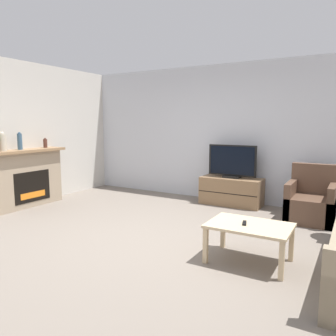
{
  "coord_description": "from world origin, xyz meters",
  "views": [
    {
      "loc": [
        2.26,
        -3.59,
        1.56
      ],
      "look_at": [
        -0.33,
        0.84,
        0.85
      ],
      "focal_mm": 35.0,
      "sensor_mm": 36.0,
      "label": 1
    }
  ],
  "objects_px": {
    "tv": "(232,162)",
    "armchair": "(311,203)",
    "remote": "(244,223)",
    "fireplace": "(27,177)",
    "mantel_vase_left": "(2,142)",
    "tv_stand": "(231,191)",
    "mantel_vase_centre_left": "(20,141)",
    "mantel_vase_right": "(45,143)",
    "coffee_table": "(249,229)"
  },
  "relations": [
    {
      "from": "coffee_table",
      "to": "armchair",
      "type": "bearing_deg",
      "value": 79.12
    },
    {
      "from": "armchair",
      "to": "mantel_vase_centre_left",
      "type": "bearing_deg",
      "value": -159.08
    },
    {
      "from": "tv_stand",
      "to": "remote",
      "type": "bearing_deg",
      "value": -67.52
    },
    {
      "from": "tv",
      "to": "mantel_vase_left",
      "type": "bearing_deg",
      "value": -142.53
    },
    {
      "from": "mantel_vase_right",
      "to": "mantel_vase_left",
      "type": "bearing_deg",
      "value": -90.0
    },
    {
      "from": "mantel_vase_left",
      "to": "tv",
      "type": "distance_m",
      "value": 4.11
    },
    {
      "from": "fireplace",
      "to": "mantel_vase_centre_left",
      "type": "height_order",
      "value": "mantel_vase_centre_left"
    },
    {
      "from": "fireplace",
      "to": "tv_stand",
      "type": "distance_m",
      "value": 3.86
    },
    {
      "from": "mantel_vase_left",
      "to": "mantel_vase_centre_left",
      "type": "bearing_deg",
      "value": 90.0
    },
    {
      "from": "armchair",
      "to": "remote",
      "type": "xyz_separation_m",
      "value": [
        -0.45,
        -2.07,
        0.16
      ]
    },
    {
      "from": "remote",
      "to": "mantel_vase_right",
      "type": "bearing_deg",
      "value": 153.56
    },
    {
      "from": "tv_stand",
      "to": "remote",
      "type": "distance_m",
      "value": 2.64
    },
    {
      "from": "fireplace",
      "to": "remote",
      "type": "height_order",
      "value": "fireplace"
    },
    {
      "from": "mantel_vase_left",
      "to": "tv",
      "type": "xyz_separation_m",
      "value": [
        3.25,
        2.49,
        -0.41
      ]
    },
    {
      "from": "fireplace",
      "to": "tv_stand",
      "type": "xyz_separation_m",
      "value": [
        3.26,
        2.05,
        -0.29
      ]
    },
    {
      "from": "mantel_vase_right",
      "to": "tv_stand",
      "type": "xyz_separation_m",
      "value": [
        3.25,
        1.6,
        -0.9
      ]
    },
    {
      "from": "mantel_vase_left",
      "to": "mantel_vase_right",
      "type": "height_order",
      "value": "mantel_vase_left"
    },
    {
      "from": "tv",
      "to": "armchair",
      "type": "distance_m",
      "value": 1.59
    },
    {
      "from": "armchair",
      "to": "remote",
      "type": "bearing_deg",
      "value": -102.19
    },
    {
      "from": "coffee_table",
      "to": "remote",
      "type": "distance_m",
      "value": 0.09
    },
    {
      "from": "fireplace",
      "to": "remote",
      "type": "xyz_separation_m",
      "value": [
        4.27,
        -0.38,
        -0.1
      ]
    },
    {
      "from": "tv_stand",
      "to": "coffee_table",
      "type": "xyz_separation_m",
      "value": [
        1.06,
        -2.41,
        0.12
      ]
    },
    {
      "from": "fireplace",
      "to": "remote",
      "type": "relative_size",
      "value": 9.53
    },
    {
      "from": "mantel_vase_centre_left",
      "to": "mantel_vase_right",
      "type": "distance_m",
      "value": 0.56
    },
    {
      "from": "mantel_vase_centre_left",
      "to": "tv",
      "type": "bearing_deg",
      "value": 33.59
    },
    {
      "from": "mantel_vase_centre_left",
      "to": "armchair",
      "type": "height_order",
      "value": "mantel_vase_centre_left"
    },
    {
      "from": "coffee_table",
      "to": "remote",
      "type": "xyz_separation_m",
      "value": [
        -0.05,
        -0.02,
        0.07
      ]
    },
    {
      "from": "mantel_vase_centre_left",
      "to": "tv_stand",
      "type": "distance_m",
      "value": 4.02
    },
    {
      "from": "mantel_vase_centre_left",
      "to": "coffee_table",
      "type": "height_order",
      "value": "mantel_vase_centre_left"
    },
    {
      "from": "coffee_table",
      "to": "mantel_vase_centre_left",
      "type": "bearing_deg",
      "value": 176.63
    },
    {
      "from": "mantel_vase_centre_left",
      "to": "remote",
      "type": "relative_size",
      "value": 2.07
    },
    {
      "from": "mantel_vase_right",
      "to": "remote",
      "type": "distance_m",
      "value": 4.39
    },
    {
      "from": "mantel_vase_left",
      "to": "tv_stand",
      "type": "bearing_deg",
      "value": 37.5
    },
    {
      "from": "mantel_vase_left",
      "to": "fireplace",
      "type": "bearing_deg",
      "value": 92.15
    },
    {
      "from": "mantel_vase_left",
      "to": "mantel_vase_centre_left",
      "type": "relative_size",
      "value": 1.03
    },
    {
      "from": "mantel_vase_centre_left",
      "to": "fireplace",
      "type": "bearing_deg",
      "value": 98.55
    },
    {
      "from": "mantel_vase_right",
      "to": "tv",
      "type": "bearing_deg",
      "value": 26.25
    },
    {
      "from": "mantel_vase_centre_left",
      "to": "coffee_table",
      "type": "distance_m",
      "value": 4.4
    },
    {
      "from": "mantel_vase_centre_left",
      "to": "mantel_vase_left",
      "type": "bearing_deg",
      "value": -90.0
    },
    {
      "from": "armchair",
      "to": "coffee_table",
      "type": "distance_m",
      "value": 2.09
    },
    {
      "from": "fireplace",
      "to": "mantel_vase_right",
      "type": "bearing_deg",
      "value": 87.85
    },
    {
      "from": "fireplace",
      "to": "mantel_vase_centre_left",
      "type": "distance_m",
      "value": 0.69
    },
    {
      "from": "mantel_vase_centre_left",
      "to": "tv",
      "type": "xyz_separation_m",
      "value": [
        3.25,
        2.16,
        -0.41
      ]
    },
    {
      "from": "mantel_vase_right",
      "to": "tv",
      "type": "height_order",
      "value": "mantel_vase_right"
    },
    {
      "from": "tv",
      "to": "mantel_vase_centre_left",
      "type": "bearing_deg",
      "value": -146.41
    },
    {
      "from": "remote",
      "to": "fireplace",
      "type": "bearing_deg",
      "value": 159.44
    },
    {
      "from": "tv_stand",
      "to": "coffee_table",
      "type": "height_order",
      "value": "tv_stand"
    },
    {
      "from": "coffee_table",
      "to": "mantel_vase_left",
      "type": "bearing_deg",
      "value": -178.95
    },
    {
      "from": "tv_stand",
      "to": "coffee_table",
      "type": "relative_size",
      "value": 1.28
    },
    {
      "from": "mantel_vase_centre_left",
      "to": "mantel_vase_right",
      "type": "relative_size",
      "value": 1.65
    }
  ]
}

